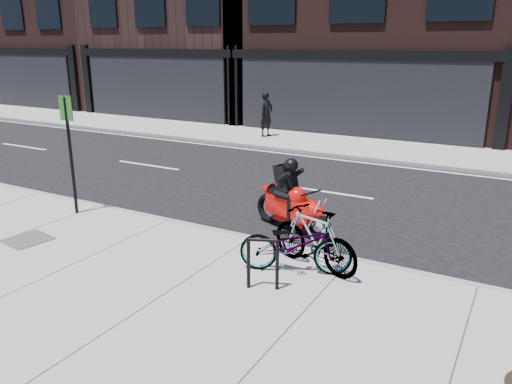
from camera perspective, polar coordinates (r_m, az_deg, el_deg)
The scene contains 10 objects.
ground at distance 11.19m, azimuth 4.43°, elevation -2.58°, with size 120.00×120.00×0.00m, color black.
sidewalk_near at distance 7.33m, azimuth -12.88°, elevation -13.30°, with size 60.00×6.00×0.13m, color gray.
sidewalk_far at distance 18.27m, azimuth 14.86°, elevation 4.67°, with size 60.00×3.50×0.13m, color gray.
bike_rack at distance 7.44m, azimuth 0.78°, elevation -7.69°, with size 0.45×0.22×0.81m.
bicycle_front at distance 8.00m, azimuth 4.54°, elevation -5.98°, with size 0.63×1.80×0.95m, color gray.
bicycle_rear at distance 8.15m, azimuth 6.70°, elevation -5.28°, with size 0.49×1.72×1.03m, color gray.
motorcycle at distance 9.99m, azimuth 4.51°, elevation -1.25°, with size 1.96×0.98×1.51m.
pedestrian at distance 19.84m, azimuth 1.19°, elevation 8.89°, with size 0.64×0.42×1.75m, color black.
utility_grate at distance 10.34m, azimuth -24.65°, elevation -4.96°, with size 0.75×0.75×0.01m, color #49494C.
sign_post at distance 11.20m, azimuth -20.52°, elevation 5.09°, with size 0.34×0.07×2.52m.
Camera 1 is at (4.42, -9.61, 3.67)m, focal length 35.00 mm.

